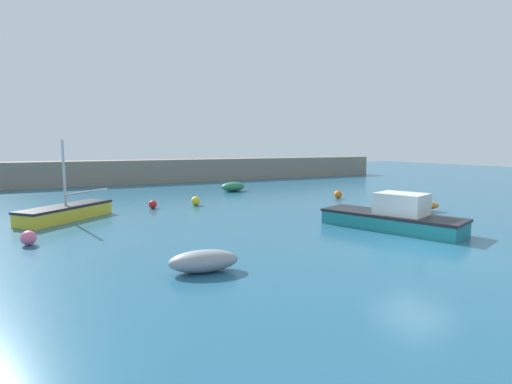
# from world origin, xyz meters

# --- Properties ---
(ground_plane) EXTENTS (120.00, 120.00, 0.20)m
(ground_plane) POSITION_xyz_m (0.00, 0.00, -0.10)
(ground_plane) COLOR #235B7A
(harbor_breakwater) EXTENTS (49.58, 2.76, 2.29)m
(harbor_breakwater) POSITION_xyz_m (0.00, 30.65, 1.14)
(harbor_breakwater) COLOR gray
(harbor_breakwater) RESTS_ON ground_plane
(open_tender_yellow) EXTENTS (3.58, 2.56, 0.66)m
(open_tender_yellow) POSITION_xyz_m (6.61, 6.18, 0.33)
(open_tender_yellow) COLOR orange
(open_tender_yellow) RESTS_ON ground_plane
(fishing_dinghy_green) EXTENTS (2.20, 1.24, 0.65)m
(fishing_dinghy_green) POSITION_xyz_m (-7.52, 1.17, 0.33)
(fishing_dinghy_green) COLOR gray
(fishing_dinghy_green) RESTS_ON ground_plane
(motorboat_grey_hull) EXTENTS (3.92, 6.48, 1.65)m
(motorboat_grey_hull) POSITION_xyz_m (2.06, 2.97, 0.57)
(motorboat_grey_hull) COLOR teal
(motorboat_grey_hull) RESTS_ON ground_plane
(sailboat_twin_hulled) EXTENTS (4.71, 4.45, 4.00)m
(sailboat_twin_hulled) POSITION_xyz_m (-10.79, 12.24, 0.39)
(sailboat_twin_hulled) COLOR yellow
(sailboat_twin_hulled) RESTS_ON ground_plane
(dinghy_near_pier) EXTENTS (2.23, 1.44, 0.76)m
(dinghy_near_pier) POSITION_xyz_m (1.80, 19.82, 0.38)
(dinghy_near_pier) COLOR #287A4C
(dinghy_near_pier) RESTS_ON ground_plane
(mooring_buoy_pink) EXTENTS (0.55, 0.55, 0.55)m
(mooring_buoy_pink) POSITION_xyz_m (-12.25, 7.18, 0.28)
(mooring_buoy_pink) COLOR #EA668C
(mooring_buoy_pink) RESTS_ON ground_plane
(mooring_buoy_orange) EXTENTS (0.55, 0.55, 0.55)m
(mooring_buoy_orange) POSITION_xyz_m (6.62, 12.46, 0.28)
(mooring_buoy_orange) COLOR orange
(mooring_buoy_orange) RESTS_ON ground_plane
(mooring_buoy_red) EXTENTS (0.48, 0.48, 0.48)m
(mooring_buoy_red) POSITION_xyz_m (-6.09, 13.87, 0.24)
(mooring_buoy_red) COLOR red
(mooring_buoy_red) RESTS_ON ground_plane
(mooring_buoy_yellow) EXTENTS (0.56, 0.56, 0.56)m
(mooring_buoy_yellow) POSITION_xyz_m (-3.44, 13.84, 0.28)
(mooring_buoy_yellow) COLOR yellow
(mooring_buoy_yellow) RESTS_ON ground_plane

